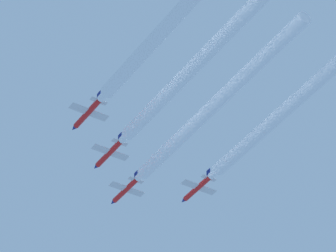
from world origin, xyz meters
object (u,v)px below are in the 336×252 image
at_px(jet_left_wingman, 108,154).
at_px(jet_right_wingman, 197,189).
at_px(jet_outer_left, 87,114).
at_px(jet_lead, 125,191).

relative_size(jet_left_wingman, jet_right_wingman, 1.00).
xyz_separation_m(jet_left_wingman, jet_right_wingman, (25.23, 0.97, 0.05)).
bearing_deg(jet_outer_left, jet_lead, 45.88).
height_order(jet_lead, jet_left_wingman, jet_lead).
relative_size(jet_left_wingman, jet_outer_left, 1.00).
height_order(jet_lead, jet_outer_left, jet_lead).
xyz_separation_m(jet_left_wingman, jet_outer_left, (-12.33, -12.13, -1.46)).
xyz_separation_m(jet_right_wingman, jet_outer_left, (-37.56, -13.10, -1.51)).
bearing_deg(jet_lead, jet_right_wingman, -42.29).
relative_size(jet_lead, jet_outer_left, 1.00).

